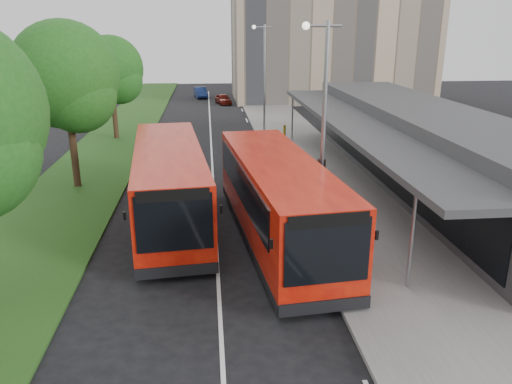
{
  "coord_description": "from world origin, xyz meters",
  "views": [
    {
      "loc": [
        -0.18,
        -16.44,
        7.86
      ],
      "look_at": [
        1.69,
        2.82,
        1.5
      ],
      "focal_mm": 35.0,
      "sensor_mm": 36.0,
      "label": 1
    }
  ],
  "objects_px": {
    "tree_far": "(111,73)",
    "car_far": "(201,92)",
    "tree_mid": "(66,82)",
    "lamp_post_near": "(322,116)",
    "bus_main": "(278,200)",
    "bus_second": "(170,184)",
    "bollard": "(284,133)",
    "litter_bin": "(321,167)",
    "car_near": "(223,99)",
    "lamp_post_far": "(263,72)"
  },
  "relations": [
    {
      "from": "tree_far",
      "to": "car_far",
      "type": "distance_m",
      "value": 24.01
    },
    {
      "from": "tree_mid",
      "to": "lamp_post_near",
      "type": "xyz_separation_m",
      "value": [
        11.13,
        -7.05,
        -0.67
      ]
    },
    {
      "from": "lamp_post_near",
      "to": "bus_main",
      "type": "height_order",
      "value": "lamp_post_near"
    },
    {
      "from": "bus_second",
      "to": "bollard",
      "type": "distance_m",
      "value": 16.32
    },
    {
      "from": "lamp_post_near",
      "to": "tree_far",
      "type": "bearing_deg",
      "value": 120.29
    },
    {
      "from": "lamp_post_near",
      "to": "bus_second",
      "type": "bearing_deg",
      "value": 163.24
    },
    {
      "from": "tree_far",
      "to": "lamp_post_near",
      "type": "bearing_deg",
      "value": -59.71
    },
    {
      "from": "lamp_post_near",
      "to": "litter_bin",
      "type": "distance_m",
      "value": 8.98
    },
    {
      "from": "bus_second",
      "to": "car_far",
      "type": "distance_m",
      "value": 40.12
    },
    {
      "from": "tree_far",
      "to": "tree_mid",
      "type": "bearing_deg",
      "value": -90.0
    },
    {
      "from": "bollard",
      "to": "car_far",
      "type": "bearing_deg",
      "value": 103.69
    },
    {
      "from": "car_far",
      "to": "bollard",
      "type": "bearing_deg",
      "value": -84.83
    },
    {
      "from": "bus_second",
      "to": "bus_main",
      "type": "bearing_deg",
      "value": -36.45
    },
    {
      "from": "tree_far",
      "to": "car_near",
      "type": "bearing_deg",
      "value": 63.68
    },
    {
      "from": "bus_second",
      "to": "litter_bin",
      "type": "bearing_deg",
      "value": 31.45
    },
    {
      "from": "bus_second",
      "to": "bollard",
      "type": "relative_size",
      "value": 10.12
    },
    {
      "from": "litter_bin",
      "to": "bollard",
      "type": "bearing_deg",
      "value": 94.87
    },
    {
      "from": "tree_mid",
      "to": "lamp_post_far",
      "type": "distance_m",
      "value": 17.09
    },
    {
      "from": "lamp_post_near",
      "to": "lamp_post_far",
      "type": "bearing_deg",
      "value": 90.0
    },
    {
      "from": "tree_mid",
      "to": "bollard",
      "type": "bearing_deg",
      "value": 37.48
    },
    {
      "from": "bus_second",
      "to": "car_near",
      "type": "xyz_separation_m",
      "value": [
        3.42,
        34.56,
        -1.1
      ]
    },
    {
      "from": "tree_far",
      "to": "bus_main",
      "type": "xyz_separation_m",
      "value": [
        9.39,
        -19.78,
        -3.16
      ]
    },
    {
      "from": "lamp_post_near",
      "to": "bus_second",
      "type": "distance_m",
      "value": 6.96
    },
    {
      "from": "bus_main",
      "to": "car_far",
      "type": "relative_size",
      "value": 3.14
    },
    {
      "from": "car_near",
      "to": "bus_second",
      "type": "bearing_deg",
      "value": -108.02
    },
    {
      "from": "lamp_post_far",
      "to": "bus_main",
      "type": "xyz_separation_m",
      "value": [
        -1.74,
        -20.73,
        -3.06
      ]
    },
    {
      "from": "lamp_post_far",
      "to": "bus_second",
      "type": "distance_m",
      "value": 19.4
    },
    {
      "from": "bus_second",
      "to": "lamp_post_far",
      "type": "bearing_deg",
      "value": 66.22
    },
    {
      "from": "lamp_post_near",
      "to": "lamp_post_far",
      "type": "distance_m",
      "value": 20.0
    },
    {
      "from": "car_near",
      "to": "litter_bin",
      "type": "bearing_deg",
      "value": -93.55
    },
    {
      "from": "lamp_post_near",
      "to": "bollard",
      "type": "relative_size",
      "value": 7.0
    },
    {
      "from": "bus_second",
      "to": "car_near",
      "type": "distance_m",
      "value": 34.75
    },
    {
      "from": "lamp_post_far",
      "to": "bollard",
      "type": "distance_m",
      "value": 5.46
    },
    {
      "from": "car_far",
      "to": "lamp_post_far",
      "type": "bearing_deg",
      "value": -85.52
    },
    {
      "from": "tree_mid",
      "to": "bus_main",
      "type": "xyz_separation_m",
      "value": [
        9.39,
        -7.78,
        -3.73
      ]
    },
    {
      "from": "lamp_post_near",
      "to": "tree_mid",
      "type": "bearing_deg",
      "value": 147.64
    },
    {
      "from": "car_far",
      "to": "lamp_post_near",
      "type": "bearing_deg",
      "value": -91.64
    },
    {
      "from": "bus_second",
      "to": "car_near",
      "type": "bearing_deg",
      "value": 78.76
    },
    {
      "from": "litter_bin",
      "to": "car_near",
      "type": "distance_m",
      "value": 28.97
    },
    {
      "from": "lamp_post_near",
      "to": "car_near",
      "type": "distance_m",
      "value": 36.69
    },
    {
      "from": "lamp_post_near",
      "to": "bus_main",
      "type": "bearing_deg",
      "value": -157.18
    },
    {
      "from": "tree_mid",
      "to": "bus_second",
      "type": "bearing_deg",
      "value": -45.57
    },
    {
      "from": "lamp_post_near",
      "to": "bollard",
      "type": "distance_m",
      "value": 16.98
    },
    {
      "from": "tree_mid",
      "to": "bus_main",
      "type": "relative_size",
      "value": 0.72
    },
    {
      "from": "bus_main",
      "to": "lamp_post_near",
      "type": "bearing_deg",
      "value": 17.08
    },
    {
      "from": "tree_mid",
      "to": "car_far",
      "type": "xyz_separation_m",
      "value": [
        6.07,
        34.84,
        -4.77
      ]
    },
    {
      "from": "lamp_post_far",
      "to": "car_near",
      "type": "distance_m",
      "value": 17.08
    },
    {
      "from": "car_far",
      "to": "litter_bin",
      "type": "bearing_deg",
      "value": -87.03
    },
    {
      "from": "bus_second",
      "to": "car_near",
      "type": "height_order",
      "value": "bus_second"
    },
    {
      "from": "bus_main",
      "to": "car_far",
      "type": "height_order",
      "value": "bus_main"
    }
  ]
}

